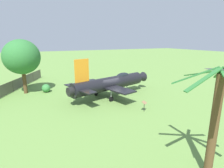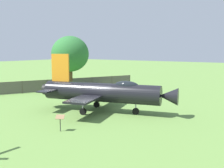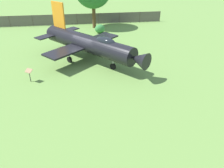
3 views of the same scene
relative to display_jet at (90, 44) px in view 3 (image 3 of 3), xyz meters
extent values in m
plane|color=#668E42|center=(-0.10, 0.36, -1.84)|extent=(200.00, 200.00, 0.00)
cylinder|color=black|center=(-0.10, 0.36, -0.05)|extent=(4.55, 10.86, 1.71)
cone|color=black|center=(1.51, -5.42, -0.05)|extent=(1.83, 1.93, 1.45)
cylinder|color=black|center=(-1.62, 5.80, -0.05)|extent=(1.15, 0.85, 1.02)
ellipsoid|color=black|center=(0.54, -1.93, 0.68)|extent=(1.46, 2.36, 0.84)
cube|color=orange|center=(-1.20, 4.31, 2.10)|extent=(0.62, 1.77, 2.60)
cube|color=black|center=(2.24, 1.57, -0.26)|extent=(3.86, 2.80, 0.16)
cube|color=black|center=(-2.73, 0.18, -0.26)|extent=(3.86, 2.80, 0.16)
cube|color=black|center=(0.37, 5.20, 0.12)|extent=(2.03, 1.54, 0.10)
cube|color=black|center=(-3.01, 4.25, 0.12)|extent=(2.03, 1.54, 0.10)
cylinder|color=#A5A8AD|center=(0.77, -2.76, -0.88)|extent=(0.12, 0.12, 1.32)
cylinder|color=black|center=(0.77, -2.76, -1.54)|extent=(0.33, 0.63, 0.60)
cylinder|color=#A5A8AD|center=(1.11, 1.81, -0.88)|extent=(0.12, 0.12, 1.32)
cylinder|color=black|center=(1.11, 1.81, -1.54)|extent=(0.33, 0.63, 0.60)
cylinder|color=#A5A8AD|center=(-1.89, 0.98, -0.88)|extent=(0.12, 0.12, 1.32)
cylinder|color=black|center=(-1.89, 0.98, -1.54)|extent=(0.33, 0.63, 0.60)
cylinder|color=brown|center=(6.47, 10.31, 0.02)|extent=(0.50, 0.50, 3.72)
cylinder|color=#4C4238|center=(17.06, 7.49, -1.02)|extent=(0.08, 0.08, 1.62)
cylinder|color=#4C4238|center=(14.10, 8.97, -1.02)|extent=(0.08, 0.08, 1.62)
cylinder|color=#4C4238|center=(11.14, 10.44, -1.02)|extent=(0.08, 0.08, 1.62)
cylinder|color=#4C4238|center=(8.18, 11.92, -1.02)|extent=(0.08, 0.08, 1.62)
cylinder|color=#4C4238|center=(5.22, 13.40, -1.02)|extent=(0.08, 0.08, 1.62)
cylinder|color=#4C4238|center=(2.26, 14.88, -1.02)|extent=(0.08, 0.08, 1.62)
cylinder|color=#4C4238|center=(-0.70, 16.35, -1.02)|extent=(0.08, 0.08, 1.62)
cylinder|color=#4C4238|center=(-3.66, 17.83, -1.02)|extent=(0.08, 0.08, 1.62)
cylinder|color=#4C4238|center=(5.22, 13.40, -0.26)|extent=(23.71, 11.86, 0.05)
cube|color=#59544C|center=(5.22, 13.40, -1.02)|extent=(23.69, 11.84, 1.56)
ellipsoid|color=#387F3D|center=(5.79, 7.65, -1.26)|extent=(1.41, 1.17, 1.16)
cylinder|color=#333333|center=(-6.27, -0.74, -1.39)|extent=(0.06, 0.06, 0.90)
cube|color=olive|center=(-6.27, -0.74, -0.82)|extent=(0.65, 0.72, 0.25)
camera|label=1|loc=(-20.83, 9.94, 5.54)|focal=29.10mm
camera|label=2|loc=(-18.78, -13.73, 3.81)|focal=42.07mm
camera|label=3|loc=(-9.86, -18.09, 7.34)|focal=35.53mm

